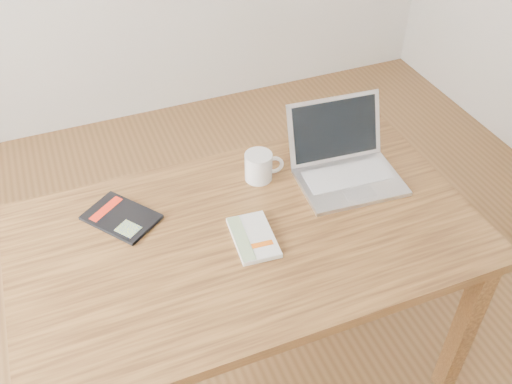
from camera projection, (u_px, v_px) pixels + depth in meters
name	position (u px, v px, depth m)	size (l,w,h in m)	color
room	(211.00, 73.00, 1.33)	(4.04, 4.04, 2.70)	brown
desk	(249.00, 251.00, 1.84)	(1.46, 0.84, 0.75)	#58371A
white_guidebook	(253.00, 237.00, 1.76)	(0.14, 0.21, 0.02)	beige
black_guidebook	(121.00, 217.00, 1.83)	(0.26, 0.27, 0.01)	black
laptop	(345.00, 163.00, 1.97)	(0.37, 0.35, 0.23)	silver
coffee_mug	(259.00, 166.00, 1.95)	(0.14, 0.10, 0.10)	white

